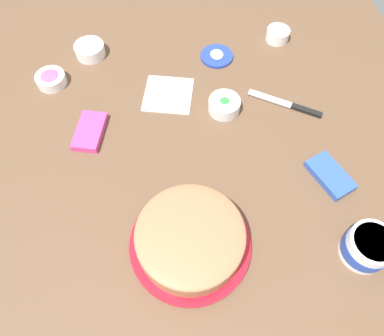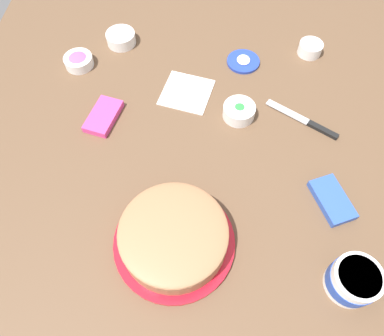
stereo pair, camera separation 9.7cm
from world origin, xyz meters
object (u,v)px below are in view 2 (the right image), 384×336
Objects in this scene: spreading_knife at (308,122)px; sprinkle_bowl_orange at (310,48)px; frosting_tub at (353,280)px; frosting_tub_lid at (243,61)px; candy_box_lower at (104,116)px; sprinkle_bowl_green at (239,111)px; frosted_cake at (174,237)px; paper_napkin at (187,92)px; candy_box_upper at (332,200)px; sprinkle_bowl_rainbow at (79,61)px; sprinkle_bowl_blue at (121,38)px.

sprinkle_bowl_orange is at bearing -5.62° from spreading_knife.
frosting_tub is 1.02× the size of frosting_tub_lid.
spreading_knife is 1.57× the size of candy_box_lower.
frosting_tub is 0.84× the size of candy_box_lower.
frosting_tub is 1.16× the size of sprinkle_bowl_green.
frosted_cake is 2.01× the size of paper_napkin.
paper_napkin is at bearing 26.15° from candy_box_upper.
candy_box_lower is at bearing 116.72° from paper_napkin.
sprinkle_bowl_green is at bearing -116.11° from paper_napkin.
frosting_tub_lid is at bearing 38.63° from spreading_knife.
frosted_cake reaches higher than sprinkle_bowl_rainbow.
spreading_knife is 0.70m from sprinkle_bowl_blue.
candy_box_lower is (-0.22, -0.13, -0.01)m from sprinkle_bowl_rainbow.
paper_napkin is (-0.10, -0.37, -0.02)m from sprinkle_bowl_rainbow.
frosting_tub is at bearing -129.97° from sprinkle_bowl_rainbow.
sprinkle_bowl_rainbow is 0.38m from paper_napkin.
candy_box_lower is 0.27m from paper_napkin.
frosting_tub reaches higher than candy_box_lower.
sprinkle_bowl_green is 0.37m from candy_box_upper.
frosted_cake is at bearing -131.89° from candy_box_lower.
sprinkle_bowl_orange is at bearing -62.44° from paper_napkin.
sprinkle_bowl_green is at bearing 19.01° from candy_box_upper.
sprinkle_bowl_blue is at bearing 19.80° from frosted_cake.
sprinkle_bowl_blue is at bearing 54.33° from sprinkle_bowl_green.
candy_box_upper is at bearing -70.40° from frosted_cake.
frosting_tub_lid is 1.14× the size of sprinkle_bowl_green.
frosting_tub is 0.53× the size of spreading_knife.
sprinkle_bowl_rainbow is 0.90m from candy_box_upper.
spreading_knife is at bearing -73.40° from candy_box_lower.
sprinkle_bowl_orange is (0.29, -0.24, -0.00)m from sprinkle_bowl_green.
frosted_cake is 0.45m from sprinkle_bowl_green.
frosting_tub_lid is 0.55m from sprinkle_bowl_rainbow.
paper_napkin is (0.10, 0.38, -0.00)m from spreading_knife.
spreading_knife is 2.19× the size of sprinkle_bowl_green.
candy_box_upper is at bearing -119.92° from sprinkle_bowl_rainbow.
candy_box_lower is (0.38, 0.25, -0.03)m from frosted_cake.
frosting_tub reaches higher than spreading_knife.
sprinkle_bowl_green reaches higher than paper_napkin.
sprinkle_bowl_green is 0.72× the size of candy_box_lower.
candy_box_upper is (0.14, -0.40, -0.03)m from frosted_cake.
sprinkle_bowl_orange and sprinkle_bowl_blue have the same top height.
sprinkle_bowl_blue is 0.67× the size of paper_napkin.
sprinkle_bowl_rainbow is at bearing 71.60° from sprinkle_bowl_green.
frosted_cake is at bearing 165.28° from frosting_tub_lid.
paper_napkin is at bearing 1.18° from frosted_cake.
spreading_knife is 0.62m from candy_box_lower.
frosting_tub_lid is 0.43m from sprinkle_bowl_blue.
frosting_tub reaches higher than sprinkle_bowl_blue.
spreading_knife is 2.67× the size of sprinkle_bowl_orange.
spreading_knife is 0.31m from sprinkle_bowl_orange.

